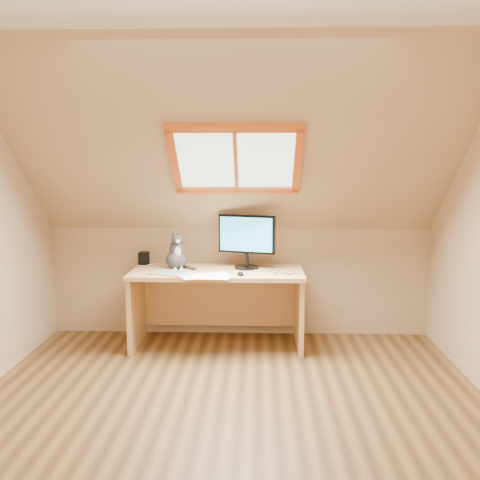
{
  "coord_description": "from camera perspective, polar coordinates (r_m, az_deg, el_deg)",
  "views": [
    {
      "loc": [
        0.18,
        -3.15,
        1.59
      ],
      "look_at": [
        0.03,
        1.0,
        1.0
      ],
      "focal_mm": 40.0,
      "sensor_mm": 36.0,
      "label": 1
    }
  ],
  "objects": [
    {
      "name": "cables",
      "position": [
        4.51,
        3.19,
        -3.52
      ],
      "size": [
        0.51,
        0.26,
        0.01
      ],
      "color": "silver",
      "rests_on": "desk"
    },
    {
      "name": "monitor",
      "position": [
        4.67,
        0.71,
        0.23
      ],
      "size": [
        0.5,
        0.22,
        0.47
      ],
      "color": "black",
      "rests_on": "desk"
    },
    {
      "name": "papers",
      "position": [
        4.39,
        -3.52,
        -3.86
      ],
      "size": [
        0.35,
        0.3,
        0.01
      ],
      "color": "white",
      "rests_on": "desk"
    },
    {
      "name": "room_shell",
      "position": [
        3.07,
        -1.35,
        5.16
      ],
      "size": [
        3.52,
        3.52,
        2.41
      ],
      "color": "tan",
      "rests_on": "ground"
    },
    {
      "name": "desk_speaker",
      "position": [
        4.97,
        -10.22,
        -1.91
      ],
      "size": [
        0.09,
        0.09,
        0.12
      ],
      "primitive_type": "cube",
      "rotation": [
        0.0,
        0.0,
        -0.21
      ],
      "color": "black",
      "rests_on": "desk"
    },
    {
      "name": "ground",
      "position": [
        3.53,
        -1.17,
        -18.59
      ],
      "size": [
        3.5,
        3.5,
        0.0
      ],
      "primitive_type": "plane",
      "color": "brown",
      "rests_on": "ground"
    },
    {
      "name": "desk",
      "position": [
        4.75,
        -2.37,
        -5.61
      ],
      "size": [
        1.49,
        0.65,
        0.68
      ],
      "color": "tan",
      "rests_on": "ground"
    },
    {
      "name": "cat",
      "position": [
        4.7,
        -6.79,
        -1.61
      ],
      "size": [
        0.25,
        0.27,
        0.34
      ],
      "color": "#403B38",
      "rests_on": "desk"
    },
    {
      "name": "graphics_tablet",
      "position": [
        4.52,
        -7.39,
        -3.51
      ],
      "size": [
        0.37,
        0.32,
        0.01
      ],
      "primitive_type": "cube",
      "rotation": [
        0.0,
        0.0,
        -0.39
      ],
      "color": "#B2B2B7",
      "rests_on": "desk"
    },
    {
      "name": "mouse",
      "position": [
        4.41,
        0.04,
        -3.62
      ],
      "size": [
        0.07,
        0.1,
        0.03
      ],
      "primitive_type": "ellipsoid",
      "rotation": [
        0.0,
        0.0,
        0.17
      ],
      "color": "black",
      "rests_on": "desk"
    }
  ]
}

